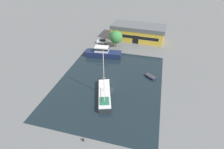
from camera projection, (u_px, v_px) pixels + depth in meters
The scene contains 9 objects.
ground_plane at pixel (109, 83), 49.30m from camera, with size 440.00×440.00×0.00m, color slate.
water_canal at pixel (109, 83), 49.30m from camera, with size 28.55×36.95×0.01m, color black.
warehouse_building at pixel (138, 32), 72.55m from camera, with size 22.20×10.44×6.21m.
quay_tree_near_building at pixel (116, 37), 65.98m from camera, with size 4.95×4.95×6.53m.
parked_car at pixel (102, 41), 70.47m from camera, with size 4.53×2.32×1.77m.
sailboat_moored at pixel (104, 94), 44.28m from camera, with size 6.43×12.77×12.61m.
motor_cruiser at pixel (103, 53), 61.30m from camera, with size 12.71×4.81×3.70m.
small_dinghy at pixel (151, 77), 51.17m from camera, with size 3.51×3.13×0.66m.
mooring_bollard at pixel (83, 140), 33.84m from camera, with size 0.37×0.37×0.67m.
Camera 1 is at (10.69, -37.67, 30.05)m, focal length 28.00 mm.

